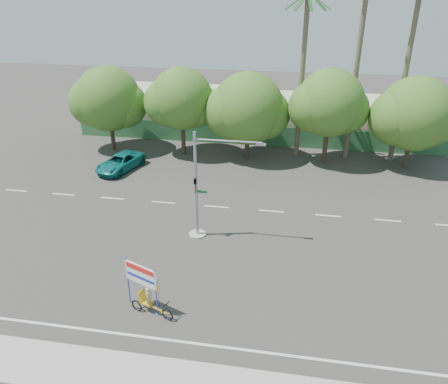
# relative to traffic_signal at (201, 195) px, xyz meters

# --- Properties ---
(ground) EXTENTS (120.00, 120.00, 0.00)m
(ground) POSITION_rel_traffic_signal_xyz_m (2.20, -3.98, -2.92)
(ground) COLOR #33302D
(ground) RESTS_ON ground
(fence) EXTENTS (38.00, 0.08, 2.00)m
(fence) POSITION_rel_traffic_signal_xyz_m (2.20, 17.52, -1.92)
(fence) COLOR #336B3D
(fence) RESTS_ON ground
(building_left) EXTENTS (12.00, 8.00, 4.00)m
(building_left) POSITION_rel_traffic_signal_xyz_m (-7.80, 22.02, -0.92)
(building_left) COLOR #C1B899
(building_left) RESTS_ON ground
(building_right) EXTENTS (14.00, 8.00, 3.60)m
(building_right) POSITION_rel_traffic_signal_xyz_m (10.20, 22.02, -1.12)
(building_right) COLOR #C1B899
(building_right) RESTS_ON ground
(tree_far_left) EXTENTS (7.14, 6.00, 7.96)m
(tree_far_left) POSITION_rel_traffic_signal_xyz_m (-11.85, 14.02, 1.84)
(tree_far_left) COLOR #473828
(tree_far_left) RESTS_ON ground
(tree_left) EXTENTS (6.66, 5.60, 8.07)m
(tree_left) POSITION_rel_traffic_signal_xyz_m (-4.85, 14.02, 2.14)
(tree_left) COLOR #473828
(tree_left) RESTS_ON ground
(tree_center) EXTENTS (7.62, 6.40, 7.85)m
(tree_center) POSITION_rel_traffic_signal_xyz_m (1.14, 14.02, 1.55)
(tree_center) COLOR #473828
(tree_center) RESTS_ON ground
(tree_right) EXTENTS (6.90, 5.80, 8.36)m
(tree_right) POSITION_rel_traffic_signal_xyz_m (8.15, 14.02, 2.32)
(tree_right) COLOR #473828
(tree_right) RESTS_ON ground
(tree_far_right) EXTENTS (7.38, 6.20, 7.94)m
(tree_far_right) POSITION_rel_traffic_signal_xyz_m (15.15, 14.02, 1.73)
(tree_far_right) COLOR #473828
(tree_far_right) RESTS_ON ground
(palm_tall) EXTENTS (3.73, 3.79, 17.45)m
(palm_tall) POSITION_rel_traffic_signal_xyz_m (10.20, 15.52, 7.55)
(palm_tall) COLOR #70604C
(palm_tall) RESTS_ON ground
(palm_mid) EXTENTS (3.73, 3.79, 15.45)m
(palm_mid) POSITION_rel_traffic_signal_xyz_m (14.20, 15.52, 6.48)
(palm_mid) COLOR #70604C
(palm_mid) RESTS_ON ground
(palm_short) EXTENTS (3.73, 3.79, 14.45)m
(palm_short) POSITION_rel_traffic_signal_xyz_m (5.70, 15.52, 5.94)
(palm_short) COLOR #70604C
(palm_short) RESTS_ON ground
(traffic_signal) EXTENTS (4.72, 1.10, 7.00)m
(traffic_signal) POSITION_rel_traffic_signal_xyz_m (0.00, 0.00, 0.00)
(traffic_signal) COLOR gray
(traffic_signal) RESTS_ON ground
(trike_billboard) EXTENTS (2.64, 1.29, 2.78)m
(trike_billboard) POSITION_rel_traffic_signal_xyz_m (-1.17, -7.41, -1.80)
(trike_billboard) COLOR black
(trike_billboard) RESTS_ON ground
(pickup_truck) EXTENTS (3.57, 5.36, 1.37)m
(pickup_truck) POSITION_rel_traffic_signal_xyz_m (-9.24, 9.33, -2.24)
(pickup_truck) COLOR #0E6767
(pickup_truck) RESTS_ON ground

